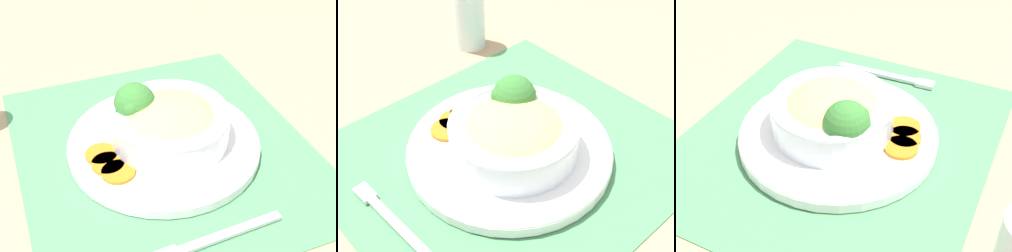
# 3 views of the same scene
# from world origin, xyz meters

# --- Properties ---
(ground_plane) EXTENTS (4.00, 4.00, 0.00)m
(ground_plane) POSITION_xyz_m (0.00, 0.00, 0.00)
(ground_plane) COLOR tan
(placemat) EXTENTS (0.55, 0.51, 0.00)m
(placemat) POSITION_xyz_m (0.00, 0.00, 0.00)
(placemat) COLOR #4C8C59
(placemat) RESTS_ON ground_plane
(plate) EXTENTS (0.30, 0.30, 0.02)m
(plate) POSITION_xyz_m (0.00, 0.00, 0.02)
(plate) COLOR white
(plate) RESTS_ON placemat
(bowl) EXTENTS (0.19, 0.19, 0.07)m
(bowl) POSITION_xyz_m (-0.00, -0.01, 0.05)
(bowl) COLOR silver
(bowl) RESTS_ON plate
(broccoli_floret) EXTENTS (0.07, 0.07, 0.09)m
(broccoli_floret) POSITION_xyz_m (0.03, 0.04, 0.07)
(broccoli_floret) COLOR #84AD5B
(broccoli_floret) RESTS_ON plate
(carrot_slice_near) EXTENTS (0.05, 0.05, 0.01)m
(carrot_slice_near) POSITION_xyz_m (-0.01, 0.10, 0.02)
(carrot_slice_near) COLOR orange
(carrot_slice_near) RESTS_ON plate
(carrot_slice_middle) EXTENTS (0.05, 0.05, 0.01)m
(carrot_slice_middle) POSITION_xyz_m (-0.04, 0.09, 0.02)
(carrot_slice_middle) COLOR orange
(carrot_slice_middle) RESTS_ON plate
(carrot_slice_far) EXTENTS (0.05, 0.05, 0.01)m
(carrot_slice_far) POSITION_xyz_m (-0.06, 0.08, 0.02)
(carrot_slice_far) COLOR orange
(carrot_slice_far) RESTS_ON plate
(water_glass) EXTENTS (0.06, 0.06, 0.13)m
(water_glass) POSITION_xyz_m (0.12, 0.30, 0.06)
(water_glass) COLOR silver
(water_glass) RESTS_ON ground_plane
(fork) EXTENTS (0.05, 0.18, 0.01)m
(fork) POSITION_xyz_m (-0.20, -0.01, 0.01)
(fork) COLOR silver
(fork) RESTS_ON placemat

